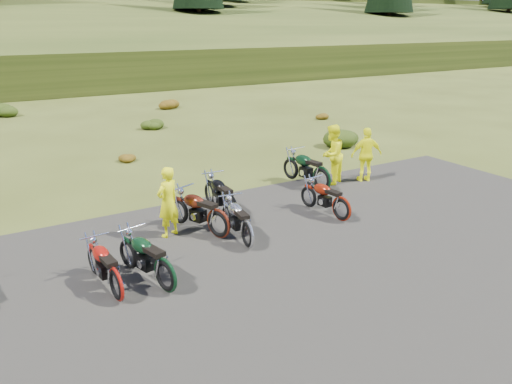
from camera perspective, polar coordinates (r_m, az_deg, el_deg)
ground at (r=11.55m, az=0.72°, el=-6.82°), size 300.00×300.00×0.00m
gravel_pad at (r=10.09m, az=6.76°, el=-11.02°), size 20.00×12.00×0.04m
hill_slope at (r=59.33m, az=-25.99°, el=12.25°), size 300.00×45.97×9.37m
shrub_3 at (r=31.17m, az=-26.77°, el=8.55°), size 1.56×1.56×0.92m
shrub_4 at (r=19.36m, az=-14.70°, el=3.99°), size 0.77×0.77×0.45m
shrub_5 at (r=25.12m, az=-11.86°, el=7.74°), size 1.03×1.03×0.61m
shrub_6 at (r=30.99m, az=-10.06°, el=10.07°), size 1.30×1.30×0.77m
shrub_7 at (r=21.55m, az=9.82°, el=6.47°), size 1.56×1.56×0.92m
shrub_8 at (r=27.42m, az=7.28°, el=8.74°), size 0.77×0.77×0.45m
motorcycle_1 at (r=10.00m, az=-15.48°, el=-11.95°), size 0.79×1.92×0.98m
motorcycle_2 at (r=10.08m, az=-10.17°, el=-11.25°), size 1.13×2.10×1.05m
motorcycle_3 at (r=11.68m, az=-0.97°, el=-6.50°), size 0.86×1.97×1.00m
motorcycle_4 at (r=12.23m, az=-4.26°, el=-5.35°), size 1.38×2.21×1.10m
motorcycle_5 at (r=13.21m, az=-2.82°, el=-3.40°), size 0.76×2.07×1.07m
motorcycle_6 at (r=13.39m, az=9.67°, el=-3.34°), size 0.85×1.94×0.98m
motorcycle_7 at (r=15.63m, az=7.47°, el=0.05°), size 0.96×2.25×1.15m
person_middle at (r=12.18m, az=-10.04°, el=-1.26°), size 0.75×0.63×1.75m
person_right_a at (r=16.11m, az=8.64°, el=4.15°), size 1.17×1.08×1.92m
person_right_b at (r=16.62m, az=12.50°, el=4.10°), size 1.12×0.75×1.77m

